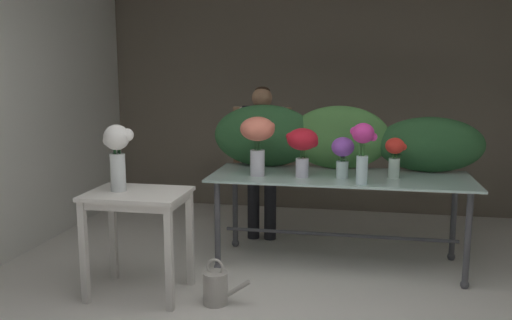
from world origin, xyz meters
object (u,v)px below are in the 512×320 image
Objects in this scene: vase_scarlet_carnations at (395,154)px; vase_white_roses_tall at (117,152)px; vase_magenta_hydrangea at (363,146)px; watering_can at (216,287)px; florist at (262,147)px; vase_crimson_peonies at (303,144)px; display_table_glass at (340,189)px; vase_coral_tulips at (257,136)px; side_table_white at (138,207)px; vase_violet_ranunculus at (343,153)px.

vase_white_roses_tall is at bearing -156.70° from vase_scarlet_carnations.
watering_can is at bearing -147.70° from vase_magenta_hydrangea.
florist is 3.16× the size of vase_magenta_hydrangea.
watering_can is (-0.53, -0.83, -0.95)m from vase_crimson_peonies.
vase_scarlet_carnations is 2.23m from vase_white_roses_tall.
vase_white_roses_tall is at bearing -162.19° from vase_magenta_hydrangea.
vase_crimson_peonies reaches higher than display_table_glass.
florist reaches higher than display_table_glass.
florist is 4.34× the size of watering_can.
vase_white_roses_tall is at bearing -118.20° from florist.
florist is 1.72m from vase_white_roses_tall.
vase_magenta_hydrangea is (0.18, -0.33, 0.42)m from display_table_glass.
vase_coral_tulips is at bearing 39.75° from vase_white_roses_tall.
display_table_glass is 0.55m from vase_scarlet_carnations.
side_table_white is (-1.45, -0.90, -0.00)m from display_table_glass.
watering_can is (-1.02, -0.64, -0.98)m from vase_magenta_hydrangea.
vase_coral_tulips is 1.22× the size of vase_crimson_peonies.
vase_coral_tulips is at bearing -173.72° from vase_scarlet_carnations.
vase_coral_tulips reaches higher than watering_can.
vase_coral_tulips reaches higher than side_table_white.
vase_violet_ranunculus is (-0.43, -0.09, 0.01)m from vase_scarlet_carnations.
vase_scarlet_carnations is 0.96× the size of watering_can.
vase_white_roses_tall is at bearing -153.96° from vase_violet_ranunculus.
vase_scarlet_carnations is 1.15m from vase_coral_tulips.
vase_scarlet_carnations is 0.98× the size of vase_violet_ranunculus.
vase_scarlet_carnations is at bearing 23.30° from vase_white_roses_tall.
vase_violet_ranunculus is 0.34m from vase_crimson_peonies.
vase_coral_tulips is at bearing 44.64° from side_table_white.
florist reaches higher than watering_can.
florist is 3.04× the size of vase_coral_tulips.
side_table_white is at bearing -135.36° from vase_coral_tulips.
vase_violet_ranunculus is (0.02, -0.11, 0.32)m from display_table_glass.
display_table_glass is at bearing 23.62° from vase_crimson_peonies.
display_table_glass is at bearing 100.79° from vase_violet_ranunculus.
vase_crimson_peonies is at bearing -156.38° from display_table_glass.
side_table_white is 0.83m from watering_can.
florist is 4.46× the size of vase_violet_ranunculus.
side_table_white is 1.78m from vase_magenta_hydrangea.
vase_scarlet_carnations is at bearing 49.22° from vase_magenta_hydrangea.
vase_coral_tulips is (0.10, -0.75, 0.20)m from florist.
florist reaches higher than vase_white_roses_tall.
side_table_white is 2.36× the size of vase_scarlet_carnations.
side_table_white reaches higher than watering_can.
watering_can is (-0.05, -1.58, -0.81)m from florist.
vase_coral_tulips is 1.01× the size of vase_white_roses_tall.
vase_white_roses_tall is at bearing -149.37° from vase_crimson_peonies.
vase_scarlet_carnations is 0.43m from vase_violet_ranunculus.
vase_white_roses_tall reaches higher than display_table_glass.
florist is at bearing 138.58° from vase_violet_ranunculus.
watering_can is at bearing -122.31° from vase_crimson_peonies.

